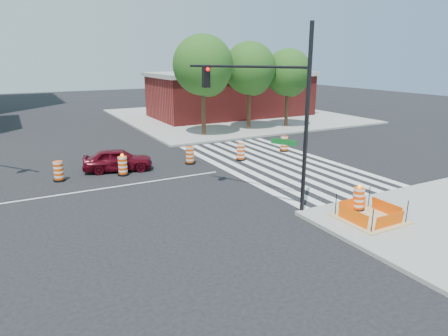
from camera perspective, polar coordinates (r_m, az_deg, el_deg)
The scene contains 17 objects.
ground at distance 19.96m, azimuth -19.42°, elevation -3.18°, with size 120.00×120.00×0.00m, color black.
sidewalk_ne at distance 42.61m, azimuth 1.02°, elevation 7.46°, with size 22.00×22.00×0.15m, color gray.
crosswalk_east at distance 23.97m, azimuth 7.25°, elevation 0.69°, with size 6.75×13.50×0.01m.
lane_centerline at distance 19.96m, azimuth -19.43°, elevation -3.17°, with size 14.00×0.12×0.01m, color silver.
excavation_pit at distance 16.28m, azimuth 20.08°, elevation -6.66°, with size 2.20×2.20×0.90m.
brick_storefront at distance 42.35m, azimuth 1.03°, elevation 10.46°, with size 16.50×8.50×4.60m.
red_coupe at distance 22.85m, azimuth -14.94°, elevation 1.17°, with size 1.50×3.72×1.27m, color #520712.
signal_pole_se at distance 16.08m, azimuth 6.75°, elevation 9.50°, with size 2.84×4.80×7.22m.
pit_drum at distance 16.91m, azimuth 18.64°, elevation -4.32°, with size 0.56×0.56×1.09m.
tree_north_c at distance 31.33m, azimuth -2.98°, elevation 14.00°, with size 4.60×4.60×7.82m.
tree_north_d at distance 34.12m, azimuth 3.71°, elevation 13.62°, with size 4.34×4.34×7.38m.
tree_north_e at distance 35.77m, azimuth 9.14°, elevation 12.97°, with size 4.02×4.02×6.84m.
median_drum_3 at distance 21.96m, azimuth -22.54°, elevation -0.51°, with size 0.60×0.60×1.02m.
median_drum_4 at distance 21.94m, azimuth -14.26°, elevation 0.23°, with size 0.60×0.60×1.18m.
median_drum_5 at distance 23.64m, azimuth -4.89°, elevation 1.74°, with size 0.60×0.60×1.02m.
median_drum_6 at distance 24.38m, azimuth 2.43°, elevation 2.21°, with size 0.60×0.60×1.02m.
median_drum_7 at distance 26.98m, azimuth 8.60°, elevation 3.36°, with size 0.60×0.60×1.02m.
Camera 1 is at (-2.55, -18.83, 6.13)m, focal length 32.00 mm.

